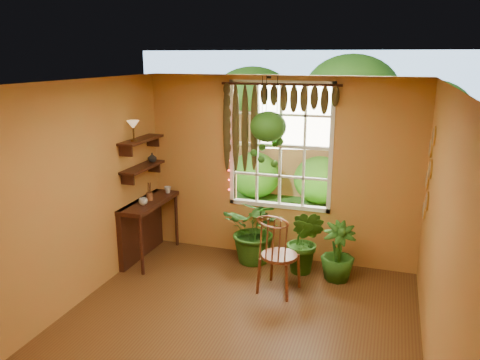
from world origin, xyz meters
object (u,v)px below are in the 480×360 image
Objects in this scene: windsor_chair at (278,266)px; potted_plant_left at (256,230)px; counter_ledge at (144,222)px; hanging_basket at (268,130)px; potted_plant_mid at (305,242)px.

windsor_chair is 1.24× the size of potted_plant_left.
counter_ledge is at bearing 179.94° from windsor_chair.
potted_plant_left is 0.81× the size of hanging_basket.
potted_plant_left reaches higher than potted_plant_mid.
potted_plant_mid reaches higher than counter_ledge.
potted_plant_mid is 1.62m from hanging_basket.
hanging_basket is at bearing 12.40° from counter_ledge.
counter_ledge is 1.19× the size of potted_plant_left.
hanging_basket is (-0.60, 0.21, 1.49)m from potted_plant_mid.
potted_plant_left is at bearing 134.89° from windsor_chair.
potted_plant_left is (-0.52, 0.78, 0.14)m from windsor_chair.
windsor_chair is 0.95m from potted_plant_left.
potted_plant_left is at bearing -157.77° from hanging_basket.
counter_ledge is 2.32m from hanging_basket.
hanging_basket is at bearing 22.23° from potted_plant_left.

